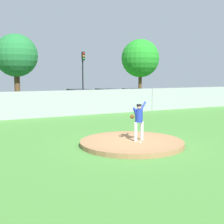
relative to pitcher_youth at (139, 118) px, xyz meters
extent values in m
plane|color=#427A33|center=(-0.26, 6.12, -1.16)|extent=(80.00, 80.00, 0.00)
cube|color=#2B2B2D|center=(-0.26, 14.62, -1.15)|extent=(44.00, 7.00, 0.01)
cylinder|color=olive|center=(-0.26, 0.12, -1.06)|extent=(4.42, 4.42, 0.19)
cylinder|color=silver|center=(-0.18, -0.06, -0.57)|extent=(0.13, 0.13, 0.80)
cylinder|color=silver|center=(0.21, 0.06, -0.57)|extent=(0.13, 0.13, 0.80)
cylinder|color=navy|center=(0.01, 0.00, 0.11)|extent=(0.32, 0.32, 0.55)
cylinder|color=navy|center=(0.19, 0.00, 0.48)|extent=(0.43, 0.21, 0.44)
cylinder|color=navy|center=(-0.17, 0.00, 0.25)|extent=(0.29, 0.17, 0.46)
ellipsoid|color=#4C2D14|center=(-0.29, 0.05, 0.08)|extent=(0.20, 0.12, 0.18)
sphere|color=tan|center=(0.01, 0.00, 0.48)|extent=(0.20, 0.20, 0.20)
cylinder|color=black|center=(0.01, 0.00, 0.55)|extent=(0.21, 0.21, 0.09)
sphere|color=white|center=(-0.25, -0.52, -0.93)|extent=(0.07, 0.07, 0.07)
cube|color=gray|center=(-0.26, 10.12, -0.21)|extent=(39.51, 0.03, 1.88)
cylinder|color=slate|center=(7.64, 10.12, -0.16)|extent=(0.07, 0.07, 1.98)
cube|color=#161E4C|center=(-0.94, 14.77, -0.50)|extent=(1.78, 4.38, 0.68)
cube|color=black|center=(-0.94, 14.77, 0.13)|extent=(1.63, 2.41, 0.57)
cylinder|color=black|center=(-0.94, 16.13, -0.84)|extent=(1.83, 0.64, 0.64)
cylinder|color=black|center=(-0.94, 13.42, -0.84)|extent=(1.83, 0.64, 0.64)
cube|color=silver|center=(2.94, 14.61, -0.47)|extent=(1.87, 4.74, 0.74)
cube|color=black|center=(2.94, 14.61, 0.24)|extent=(1.71, 2.61, 0.67)
cylinder|color=black|center=(2.93, 16.08, -0.84)|extent=(1.90, 0.65, 0.64)
cylinder|color=black|center=(2.94, 13.15, -0.84)|extent=(1.90, 0.65, 0.64)
cube|color=maroon|center=(5.69, 14.67, -0.48)|extent=(2.01, 4.45, 0.70)
cube|color=black|center=(5.69, 14.67, 0.21)|extent=(1.75, 2.49, 0.69)
cylinder|color=black|center=(5.78, 16.02, -0.84)|extent=(1.84, 0.75, 0.64)
cylinder|color=black|center=(5.61, 13.33, -0.84)|extent=(1.84, 0.75, 0.64)
cube|color=#232328|center=(8.46, 14.16, -0.50)|extent=(2.01, 4.65, 0.68)
cube|color=black|center=(8.46, 14.16, 0.19)|extent=(1.77, 2.58, 0.69)
cylinder|color=black|center=(8.52, 15.58, -0.84)|extent=(1.89, 0.72, 0.64)
cylinder|color=black|center=(8.39, 12.75, -0.84)|extent=(1.89, 0.72, 0.64)
cone|color=orange|center=(-3.80, 13.74, -0.87)|extent=(0.32, 0.32, 0.55)
cube|color=black|center=(-3.80, 13.74, -1.13)|extent=(0.40, 0.40, 0.03)
cylinder|color=black|center=(4.85, 18.79, 1.54)|extent=(0.14, 0.14, 5.39)
cube|color=black|center=(4.85, 18.61, 3.78)|extent=(0.28, 0.24, 0.90)
sphere|color=red|center=(4.85, 18.49, 4.05)|extent=(0.18, 0.18, 0.18)
sphere|color=orange|center=(4.85, 18.49, 3.78)|extent=(0.18, 0.18, 0.18)
sphere|color=green|center=(4.85, 18.49, 3.51)|extent=(0.18, 0.18, 0.18)
cylinder|color=#4C331E|center=(-1.38, 21.39, 0.57)|extent=(0.57, 0.57, 3.46)
sphere|color=#1E672F|center=(-1.38, 21.39, 3.83)|extent=(4.35, 4.35, 4.35)
cylinder|color=#4C331E|center=(14.17, 22.36, 0.57)|extent=(0.45, 0.45, 3.44)
sphere|color=#1F8121|center=(14.17, 22.36, 3.99)|extent=(4.85, 4.85, 4.85)
camera|label=1|loc=(-6.68, -10.65, 1.80)|focal=47.97mm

